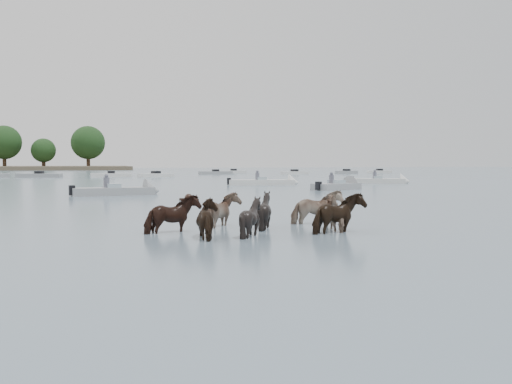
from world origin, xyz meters
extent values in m
plane|color=slate|center=(0.00, 0.00, 0.00)|extent=(400.00, 400.00, 0.00)
imported|color=black|center=(-0.01, 0.32, 0.41)|extent=(1.78, 1.29, 1.37)
imported|color=gray|center=(1.78, 1.31, 0.41)|extent=(1.43, 1.57, 1.35)
imported|color=black|center=(2.88, 0.58, 0.43)|extent=(1.62, 1.54, 1.40)
imported|color=#9F7F6C|center=(4.87, 1.20, 0.43)|extent=(1.70, 0.85, 1.40)
imported|color=black|center=(0.86, -1.05, 0.39)|extent=(1.52, 1.63, 1.32)
imported|color=black|center=(1.97, -1.03, 0.40)|extent=(1.44, 1.35, 1.34)
imported|color=black|center=(4.54, -1.13, 0.44)|extent=(1.85, 1.32, 1.42)
imported|color=tan|center=(4.87, -0.43, 0.39)|extent=(1.53, 1.63, 1.32)
sphere|color=black|center=(2.98, 14.21, 0.12)|extent=(0.44, 0.44, 0.44)
cube|color=black|center=(2.73, 14.21, 0.02)|extent=(0.50, 0.22, 0.18)
cube|color=gray|center=(-0.67, 20.09, 0.20)|extent=(5.06, 2.22, 0.55)
cone|color=gray|center=(1.76, 20.41, 0.20)|extent=(1.10, 1.70, 1.60)
cube|color=#99ADB7|center=(-0.67, 20.09, 0.55)|extent=(0.94, 1.21, 0.35)
cube|color=black|center=(-3.10, 19.78, 0.35)|extent=(0.39, 0.39, 0.60)
cylinder|color=#595966|center=(-1.07, 20.09, 0.75)|extent=(0.36, 0.36, 0.70)
sphere|color=#595966|center=(-1.07, 20.09, 1.20)|extent=(0.24, 0.24, 0.24)
cube|color=silver|center=(12.81, 32.29, 0.20)|extent=(6.04, 2.75, 0.55)
cone|color=silver|center=(15.67, 31.70, 0.20)|extent=(1.20, 1.75, 1.60)
cube|color=#99ADB7|center=(12.81, 32.29, 0.55)|extent=(1.01, 1.26, 0.35)
cube|color=black|center=(9.96, 32.88, 0.35)|extent=(0.41, 0.41, 0.60)
cylinder|color=#595966|center=(12.41, 32.29, 0.75)|extent=(0.36, 0.36, 0.70)
sphere|color=#595966|center=(12.41, 32.29, 1.20)|extent=(0.24, 0.24, 0.24)
cube|color=gray|center=(15.55, 22.50, 0.20)|extent=(4.42, 3.31, 0.55)
cone|color=gray|center=(17.39, 23.44, 0.20)|extent=(1.53, 1.83, 1.60)
cube|color=#99ADB7|center=(15.55, 22.50, 0.55)|extent=(1.22, 1.36, 0.35)
cube|color=black|center=(13.70, 21.56, 0.35)|extent=(0.47, 0.47, 0.60)
cylinder|color=#595966|center=(15.15, 22.50, 0.75)|extent=(0.36, 0.36, 0.70)
sphere|color=#595966|center=(15.15, 22.50, 1.20)|extent=(0.24, 0.24, 0.24)
cube|color=silver|center=(24.80, 32.81, 0.20)|extent=(5.16, 3.87, 0.55)
cone|color=silver|center=(26.98, 31.57, 0.20)|extent=(1.57, 1.84, 1.60)
cube|color=#99ADB7|center=(24.80, 32.81, 0.55)|extent=(1.25, 1.37, 0.35)
cube|color=black|center=(22.61, 34.05, 0.35)|extent=(0.48, 0.48, 0.60)
cylinder|color=#595966|center=(24.40, 32.81, 0.75)|extent=(0.36, 0.36, 0.70)
sphere|color=#595966|center=(24.40, 32.81, 1.20)|extent=(0.24, 0.24, 0.24)
cube|color=gray|center=(-8.14, 65.97, 0.22)|extent=(6.11, 3.31, 0.60)
cube|color=black|center=(-8.14, 65.97, 0.60)|extent=(1.27, 1.27, 0.50)
cube|color=silver|center=(1.27, 64.87, 0.22)|extent=(5.58, 1.80, 0.60)
cube|color=black|center=(1.27, 64.87, 0.60)|extent=(1.05, 1.05, 0.50)
cube|color=silver|center=(7.10, 62.31, 0.22)|extent=(5.13, 3.34, 0.60)
cube|color=black|center=(7.10, 62.31, 0.60)|extent=(1.32, 1.32, 0.50)
cube|color=gray|center=(19.05, 77.86, 0.22)|extent=(5.81, 2.05, 0.60)
cube|color=black|center=(19.05, 77.86, 0.60)|extent=(1.09, 1.09, 0.50)
cube|color=silver|center=(24.00, 84.71, 0.22)|extent=(4.65, 1.61, 0.60)
cube|color=black|center=(24.00, 84.71, 0.60)|extent=(1.02, 1.02, 0.50)
cube|color=silver|center=(31.89, 74.02, 0.22)|extent=(5.07, 2.65, 0.60)
cube|color=black|center=(31.89, 74.02, 0.60)|extent=(1.22, 1.22, 0.50)
cube|color=gray|center=(42.66, 76.16, 0.22)|extent=(4.39, 2.48, 0.60)
cube|color=black|center=(42.66, 76.16, 0.60)|extent=(1.22, 1.22, 0.50)
cube|color=silver|center=(50.43, 78.23, 0.22)|extent=(4.55, 2.04, 0.60)
cube|color=black|center=(50.43, 78.23, 0.60)|extent=(1.12, 1.12, 0.50)
cylinder|color=#382619|center=(-22.99, 151.95, 2.07)|extent=(1.00, 1.00, 4.15)
sphere|color=black|center=(-22.99, 151.95, 7.49)|extent=(9.22, 9.22, 9.22)
cylinder|color=#382619|center=(-12.80, 149.47, 1.47)|extent=(1.00, 1.00, 2.95)
sphere|color=black|center=(-12.80, 149.47, 5.32)|extent=(6.55, 6.55, 6.55)
cylinder|color=#382619|center=(-1.06, 149.29, 2.09)|extent=(1.00, 1.00, 4.18)
sphere|color=black|center=(-1.06, 149.29, 7.55)|extent=(9.29, 9.29, 9.29)
camera|label=1|loc=(-2.42, -15.84, 2.02)|focal=39.69mm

